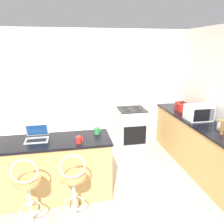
# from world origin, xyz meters

# --- Properties ---
(ground_plane) EXTENTS (20.00, 20.00, 0.00)m
(ground_plane) POSITION_xyz_m (0.00, 0.00, 0.00)
(ground_plane) COLOR #BCAD8E
(wall_back) EXTENTS (12.00, 0.06, 2.60)m
(wall_back) POSITION_xyz_m (0.00, 2.30, 1.30)
(wall_back) COLOR silver
(wall_back) RESTS_ON ground_plane
(breakfast_bar) EXTENTS (1.71, 0.62, 0.93)m
(breakfast_bar) POSITION_xyz_m (-0.72, 0.59, 0.47)
(breakfast_bar) COLOR tan
(breakfast_bar) RESTS_ON ground_plane
(counter_right) EXTENTS (0.58, 2.80, 0.93)m
(counter_right) POSITION_xyz_m (1.89, 0.88, 0.47)
(counter_right) COLOR tan
(counter_right) RESTS_ON ground_plane
(bar_stool_near) EXTENTS (0.40, 0.40, 0.99)m
(bar_stool_near) POSITION_xyz_m (-1.00, 0.04, 0.46)
(bar_stool_near) COLOR silver
(bar_stool_near) RESTS_ON ground_plane
(bar_stool_far) EXTENTS (0.40, 0.40, 0.99)m
(bar_stool_far) POSITION_xyz_m (-0.44, 0.04, 0.46)
(bar_stool_far) COLOR silver
(bar_stool_far) RESTS_ON ground_plane
(laptop) EXTENTS (0.32, 0.27, 0.22)m
(laptop) POSITION_xyz_m (-0.93, 0.66, 0.99)
(laptop) COLOR #B7BABF
(laptop) RESTS_ON breakfast_bar
(microwave) EXTENTS (0.44, 0.34, 0.28)m
(microwave) POSITION_xyz_m (1.89, 1.03, 1.07)
(microwave) COLOR silver
(microwave) RESTS_ON counter_right
(toaster) EXTENTS (0.23, 0.27, 0.18)m
(toaster) POSITION_xyz_m (1.89, 1.65, 1.02)
(toaster) COLOR red
(toaster) RESTS_ON counter_right
(stove_range) EXTENTS (0.58, 0.57, 0.94)m
(stove_range) POSITION_xyz_m (0.89, 1.97, 0.47)
(stove_range) COLOR #9EA3A8
(stove_range) RESTS_ON ground_plane
(mug_green) EXTENTS (0.10, 0.08, 0.10)m
(mug_green) POSITION_xyz_m (-0.04, 0.70, 0.98)
(mug_green) COLOR #338447
(mug_green) RESTS_ON breakfast_bar
(storage_jar) EXTENTS (0.12, 0.12, 0.17)m
(storage_jar) POSITION_xyz_m (1.96, 0.49, 1.02)
(storage_jar) COLOR silver
(storage_jar) RESTS_ON counter_right
(mug_red) EXTENTS (0.09, 0.08, 0.10)m
(mug_red) POSITION_xyz_m (-0.33, 0.41, 0.98)
(mug_red) COLOR red
(mug_red) RESTS_ON breakfast_bar
(pepper_mill) EXTENTS (0.05, 0.05, 0.22)m
(pepper_mill) POSITION_xyz_m (1.84, 0.31, 1.04)
(pepper_mill) COLOR brown
(pepper_mill) RESTS_ON counter_right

